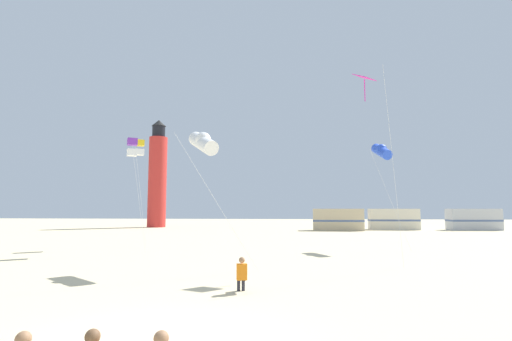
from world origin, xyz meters
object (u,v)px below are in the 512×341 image
Objects in this scene: kite_tube_blue at (382,151)px; rv_van_cream at (393,219)px; kite_tube_white at (203,142)px; lighthouse_distant at (158,176)px; kite_box_violet at (132,147)px; kite_diamond_magenta at (366,85)px; rv_van_silver at (473,220)px; kite_flyer_standing at (242,273)px; kite_box_gold at (140,148)px; rv_van_tan at (338,220)px.

rv_van_cream is (7.26, 26.00, -5.45)m from kite_tube_blue.
lighthouse_distant is at bearing 112.74° from kite_tube_white.
kite_box_violet is (-6.10, 5.94, 0.83)m from kite_tube_white.
kite_tube_white reaches higher than rv_van_cream.
kite_box_violet is 38.66m from rv_van_cream.
kite_diamond_magenta is 1.43× the size of rv_van_cream.
kite_diamond_magenta is at bearing -103.83° from rv_van_cream.
kite_tube_white is 43.26m from lighthouse_distant.
kite_tube_blue reaches higher than kite_box_violet.
kite_tube_blue is 0.81× the size of kite_diamond_magenta.
rv_van_cream is at bearing 175.09° from rv_van_silver.
lighthouse_distant reaches higher than kite_flyer_standing.
kite_box_violet is at bearing -74.33° from kite_box_gold.
kite_flyer_standing is 15.04m from kite_box_violet.
kite_flyer_standing is at bearing -118.72° from kite_tube_blue.
kite_tube_blue is at bearing 73.39° from kite_diamond_magenta.
kite_box_gold is at bearing -146.81° from rv_van_silver.
kite_box_gold is 31.65m from lighthouse_distant.
kite_tube_white is at bearing -131.39° from rv_van_silver.
kite_tube_blue is (17.68, 0.18, -0.48)m from kite_box_gold.
rv_van_cream is at bearing 46.39° from kite_box_gold.
kite_tube_white is at bearing -114.35° from rv_van_cream.
kite_tube_white is at bearing -174.04° from kite_diamond_magenta.
rv_van_tan is at bearing 53.61° from kite_box_gold.
kite_diamond_magenta is at bearing -123.30° from rv_van_silver.
rv_van_silver is at bearing 55.82° from kite_tube_blue.
rv_van_cream is (15.28, 40.64, 0.78)m from kite_flyer_standing.
kite_box_violet is at bearing -142.19° from rv_van_silver.
lighthouse_distant reaches higher than rv_van_cream.
kite_box_gold is 29.62m from rv_van_tan.
lighthouse_distant is 45.35m from rv_van_silver.
kite_box_gold is at bearing -123.57° from rv_van_tan.
kite_tube_white is 40.28m from rv_van_cream.
kite_flyer_standing is 0.18× the size of rv_van_cream.
kite_diamond_magenta reaches higher than kite_box_violet.
kite_box_gold reaches higher than rv_van_tan.
kite_tube_blue is 1.16× the size of rv_van_cream.
lighthouse_distant is at bearing 171.31° from rv_van_silver.
lighthouse_distant reaches higher than kite_tube_blue.
kite_box_gold is 17.69m from kite_tube_blue.
kite_box_gold reaches higher than kite_tube_blue.
kite_tube_white is 8.37m from kite_diamond_magenta.
kite_diamond_magenta is (14.98, -8.87, 1.42)m from kite_box_gold.
kite_box_gold is at bearing 105.67° from kite_box_violet.
kite_box_gold is 0.85× the size of kite_diamond_magenta.
kite_box_gold is 1.21× the size of rv_van_tan.
kite_flyer_standing is 0.15× the size of kite_box_gold.
kite_diamond_magenta is at bearing 5.96° from kite_tube_white.
kite_flyer_standing is 0.12× the size of kite_diamond_magenta.
kite_diamond_magenta reaches higher than kite_tube_blue.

